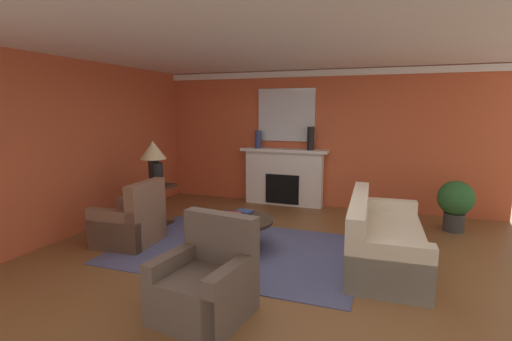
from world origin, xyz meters
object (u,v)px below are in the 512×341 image
Objects in this scene: armchair_facing_fireplace at (206,285)px; vase_on_side_table at (157,175)px; fireplace at (284,178)px; side_table at (155,203)px; armchair_near_window at (131,224)px; vase_mantel_right at (311,138)px; mantel_mirror at (286,115)px; coffee_table at (238,227)px; table_lamp at (153,154)px; sofa at (382,240)px; potted_plant at (455,202)px; vase_mantel_left at (258,139)px.

armchair_facing_fireplace is 2.94m from vase_on_side_table.
fireplace is 2.57× the size of side_table.
armchair_near_window is 2.36m from armchair_facing_fireplace.
vase_mantel_right is at bearing 55.11° from armchair_near_window.
mantel_mirror is at bearing 162.82° from vase_mantel_right.
table_lamp reaches higher than coffee_table.
mantel_mirror is 4.73m from armchair_facing_fireplace.
sofa is 3.54m from armchair_near_window.
vase_on_side_table is at bearing 164.34° from coffee_table.
sofa is at bearing -3.44° from vase_on_side_table.
side_table is at bearing -137.23° from vase_mantel_right.
armchair_near_window is at bearing -87.90° from vase_on_side_table.
sofa is 3.80m from table_lamp.
armchair_facing_fireplace is (1.94, -1.34, 0.00)m from armchair_near_window.
vase_on_side_table is 0.49× the size of potted_plant.
armchair_near_window is 0.90m from side_table.
potted_plant is (2.64, 3.63, 0.19)m from armchair_facing_fireplace.
mantel_mirror is 3.47m from potted_plant.
vase_mantel_left is at bearing 102.98° from armchair_facing_fireplace.
vase_mantel_left reaches higher than sofa.
vase_mantel_left reaches higher than potted_plant.
side_table is 0.84× the size of potted_plant.
side_table is (-2.11, 2.22, 0.09)m from armchair_facing_fireplace.
potted_plant is (3.08, -0.70, -0.06)m from fireplace.
sofa is 1.94m from coffee_table.
table_lamp reaches higher than potted_plant.
vase_mantel_left is at bearing 169.78° from potted_plant.
armchair_near_window reaches higher than sofa.
side_table is 0.93× the size of table_lamp.
vase_mantel_right is (0.55, -0.17, -0.45)m from mantel_mirror.
vase_mantel_left is (0.98, 2.18, 0.45)m from vase_on_side_table.
potted_plant is at bearing -10.22° from vase_mantel_left.
vase_on_side_table reaches higher than armchair_near_window.
vase_mantel_right is (-1.45, 2.39, 1.10)m from sofa.
armchair_near_window is (-1.50, -3.11, -1.54)m from mantel_mirror.
armchair_facing_fireplace reaches higher than potted_plant.
mantel_mirror reaches higher than side_table.
armchair_facing_fireplace is 0.95× the size of coffee_table.
coffee_table is 2.05m from table_lamp.
vase_mantel_right is at bearing 42.77° from side_table.
vase_mantel_left is at bearing 61.33° from side_table.
fireplace is at bearing 51.52° from table_lamp.
mantel_mirror is 3.60m from sofa.
side_table is 4.96m from potted_plant.
fireplace is 3.16m from potted_plant.
coffee_table is at bearing -146.67° from potted_plant.
potted_plant is (3.63, -0.65, -0.86)m from vase_mantel_left.
sofa is 5.91× the size of vase_mantel_left.
armchair_facing_fireplace is 1.69m from coffee_table.
side_table is 0.54m from vase_on_side_table.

